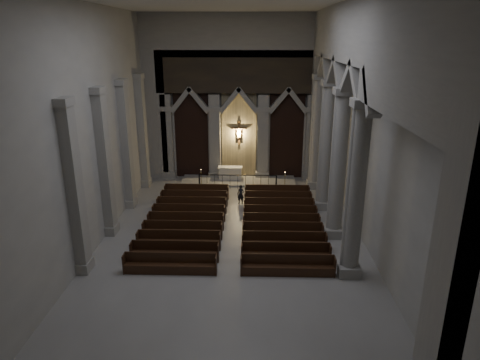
{
  "coord_description": "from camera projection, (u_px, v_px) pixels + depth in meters",
  "views": [
    {
      "loc": [
        1.05,
        -19.92,
        10.38
      ],
      "look_at": [
        0.35,
        3.0,
        2.68
      ],
      "focal_mm": 32.0,
      "sensor_mm": 36.0,
      "label": 1
    }
  ],
  "objects": [
    {
      "name": "right_arcade",
      "position": [
        344.0,
        92.0,
        20.82
      ],
      "size": [
        1.0,
        24.0,
        12.0
      ],
      "color": "#9E9B94",
      "rests_on": "ground"
    },
    {
      "name": "worshipper",
      "position": [
        241.0,
        194.0,
        27.82
      ],
      "size": [
        0.53,
        0.43,
        1.27
      ],
      "primitive_type": "imported",
      "rotation": [
        0.0,
        0.0,
        -0.31
      ],
      "color": "black",
      "rests_on": "ground"
    },
    {
      "name": "pews",
      "position": [
        233.0,
        224.0,
        24.2
      ],
      "size": [
        9.71,
        10.09,
        0.96
      ],
      "color": "black",
      "rests_on": "ground"
    },
    {
      "name": "altar_rail",
      "position": [
        238.0,
        179.0,
        30.46
      ],
      "size": [
        5.59,
        0.09,
        1.1
      ],
      "color": "black",
      "rests_on": "ground"
    },
    {
      "name": "candle_stand_right",
      "position": [
        285.0,
        185.0,
        30.47
      ],
      "size": [
        0.22,
        0.22,
        1.32
      ],
      "color": "olive",
      "rests_on": "ground"
    },
    {
      "name": "candle_stand_left",
      "position": [
        201.0,
        183.0,
        30.71
      ],
      "size": [
        0.24,
        0.24,
        1.45
      ],
      "color": "olive",
      "rests_on": "ground"
    },
    {
      "name": "altar",
      "position": [
        230.0,
        173.0,
        32.32
      ],
      "size": [
        1.83,
        0.73,
        0.93
      ],
      "color": "silver",
      "rests_on": "sanctuary_step"
    },
    {
      "name": "sanctuary_step",
      "position": [
        238.0,
        181.0,
        32.23
      ],
      "size": [
        8.5,
        2.6,
        0.15
      ],
      "primitive_type": "cube",
      "color": "#9E9B94",
      "rests_on": "ground"
    },
    {
      "name": "room",
      "position": [
        231.0,
        100.0,
        19.79
      ],
      "size": [
        24.0,
        24.1,
        12.0
      ],
      "color": "gray",
      "rests_on": "ground"
    },
    {
      "name": "sanctuary_wall",
      "position": [
        239.0,
        91.0,
        31.04
      ],
      "size": [
        14.0,
        0.77,
        12.0
      ],
      "color": "#9E9B94",
      "rests_on": "ground"
    },
    {
      "name": "left_pilasters",
      "position": [
        117.0,
        156.0,
        24.48
      ],
      "size": [
        0.6,
        13.0,
        8.03
      ],
      "color": "#9E9B94",
      "rests_on": "ground"
    }
  ]
}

